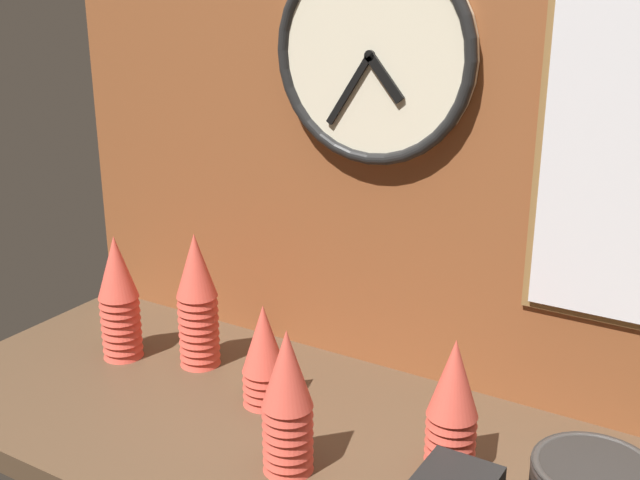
% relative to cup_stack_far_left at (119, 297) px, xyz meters
% --- Properties ---
extents(ground_plane, '(1.60, 0.56, 0.04)m').
position_rel_cup_stack_far_left_xyz_m(ground_plane, '(0.56, -0.04, -0.14)').
color(ground_plane, '#4C3826').
extents(wall_tiled_back, '(1.60, 0.03, 1.05)m').
position_rel_cup_stack_far_left_xyz_m(wall_tiled_back, '(0.56, 0.23, 0.41)').
color(wall_tiled_back, brown).
rests_on(wall_tiled_back, ground_plane).
extents(cup_stack_far_left, '(0.07, 0.07, 0.23)m').
position_rel_cup_stack_far_left_xyz_m(cup_stack_far_left, '(0.00, 0.00, 0.00)').
color(cup_stack_far_left, '#DB4C3D').
rests_on(cup_stack_far_left, ground_plane).
extents(cup_stack_center_left, '(0.07, 0.07, 0.17)m').
position_rel_cup_stack_far_left_xyz_m(cup_stack_center_left, '(0.32, -0.00, -0.03)').
color(cup_stack_center_left, '#DB4C3D').
rests_on(cup_stack_center_left, ground_plane).
extents(cup_stack_center_right, '(0.07, 0.07, 0.20)m').
position_rel_cup_stack_far_left_xyz_m(cup_stack_center_right, '(0.65, -0.01, -0.01)').
color(cup_stack_center_right, '#DB4C3D').
rests_on(cup_stack_center_right, ground_plane).
extents(cup_stack_center, '(0.07, 0.07, 0.22)m').
position_rel_cup_stack_far_left_xyz_m(cup_stack_center, '(0.45, -0.13, -0.01)').
color(cup_stack_center, '#DB4C3D').
rests_on(cup_stack_center, ground_plane).
extents(cup_stack_left, '(0.07, 0.07, 0.25)m').
position_rel_cup_stack_far_left_xyz_m(cup_stack_left, '(0.14, 0.05, 0.01)').
color(cup_stack_left, '#DB4C3D').
rests_on(cup_stack_left, ground_plane).
extents(wall_clock, '(0.35, 0.03, 0.35)m').
position_rel_cup_stack_far_left_xyz_m(wall_clock, '(0.40, 0.20, 0.43)').
color(wall_clock, beige).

